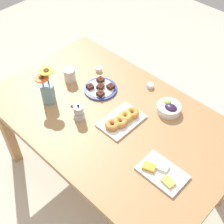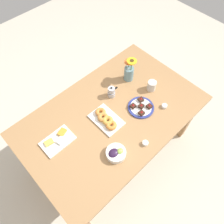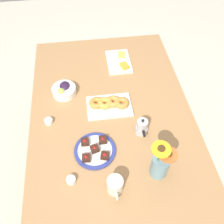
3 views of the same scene
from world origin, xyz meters
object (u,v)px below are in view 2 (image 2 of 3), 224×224
(dessert_plate, at_px, (141,107))
(moka_pot, at_px, (111,92))
(dining_table, at_px, (112,120))
(grape_bowl, at_px, (116,153))
(flower_vase, at_px, (129,72))
(coffee_mug, at_px, (152,85))
(jam_cup_berry, at_px, (164,106))
(jam_cup_honey, at_px, (145,143))
(cheese_platter, at_px, (58,140))
(croissant_platter, at_px, (106,119))

(dessert_plate, relative_size, moka_pot, 1.94)
(dining_table, xyz_separation_m, grape_bowl, (-0.23, -0.29, 0.12))
(dining_table, height_order, grape_bowl, grape_bowl)
(grape_bowl, bearing_deg, dessert_plate, 19.04)
(flower_vase, xyz_separation_m, moka_pot, (-0.26, -0.04, -0.04))
(coffee_mug, bearing_deg, flower_vase, 104.59)
(jam_cup_berry, bearing_deg, dessert_plate, 139.30)
(coffee_mug, distance_m, flower_vase, 0.25)
(flower_vase, bearing_deg, jam_cup_honey, -125.10)
(grape_bowl, distance_m, jam_cup_berry, 0.62)
(dining_table, xyz_separation_m, jam_cup_berry, (0.39, -0.26, 0.10))
(dessert_plate, distance_m, moka_pot, 0.30)
(coffee_mug, height_order, cheese_platter, coffee_mug)
(jam_cup_honey, bearing_deg, coffee_mug, 36.04)
(coffee_mug, xyz_separation_m, dessert_plate, (-0.23, -0.08, -0.04))
(dining_table, distance_m, jam_cup_berry, 0.48)
(grape_bowl, relative_size, dessert_plate, 0.68)
(croissant_platter, relative_size, jam_cup_berry, 5.90)
(dessert_plate, bearing_deg, dining_table, 151.49)
(dining_table, bearing_deg, coffee_mug, -5.77)
(croissant_platter, bearing_deg, coffee_mug, -4.01)
(coffee_mug, distance_m, dessert_plate, 0.25)
(coffee_mug, distance_m, croissant_platter, 0.54)
(dining_table, relative_size, jam_cup_berry, 33.33)
(grape_bowl, height_order, moka_pot, moka_pot)
(croissant_platter, bearing_deg, flower_vase, 22.38)
(croissant_platter, bearing_deg, moka_pot, 36.50)
(dessert_plate, bearing_deg, moka_pot, 108.23)
(croissant_platter, height_order, jam_cup_berry, croissant_platter)
(moka_pot, bearing_deg, coffee_mug, -31.96)
(dining_table, height_order, jam_cup_honey, jam_cup_honey)
(dessert_plate, bearing_deg, coffee_mug, 19.17)
(jam_cup_honey, bearing_deg, croissant_platter, 101.57)
(moka_pot, bearing_deg, jam_cup_honey, -104.86)
(coffee_mug, bearing_deg, cheese_platter, 170.11)
(grape_bowl, relative_size, cheese_platter, 0.60)
(croissant_platter, distance_m, moka_pot, 0.27)
(grape_bowl, distance_m, croissant_platter, 0.32)
(cheese_platter, bearing_deg, croissant_platter, -17.34)
(croissant_platter, relative_size, flower_vase, 1.12)
(jam_cup_berry, relative_size, dessert_plate, 0.21)
(croissant_platter, bearing_deg, grape_bowl, -118.86)
(grape_bowl, relative_size, croissant_platter, 0.55)
(dessert_plate, height_order, moka_pot, moka_pot)
(dining_table, xyz_separation_m, croissant_platter, (-0.08, -0.01, 0.11))
(grape_bowl, height_order, cheese_platter, grape_bowl)
(cheese_platter, distance_m, croissant_platter, 0.43)
(cheese_platter, distance_m, jam_cup_berry, 0.96)
(dining_table, bearing_deg, dessert_plate, -28.51)
(dessert_plate, bearing_deg, grape_bowl, -160.96)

